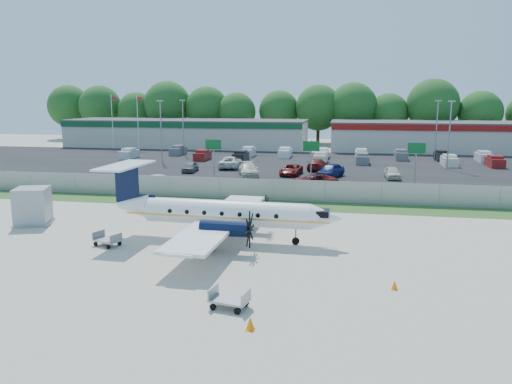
% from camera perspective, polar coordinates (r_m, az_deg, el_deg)
% --- Properties ---
extents(ground, '(170.00, 170.00, 0.00)m').
position_cam_1_polar(ground, '(33.52, -1.87, -5.77)').
color(ground, '#BEB4A1').
rests_on(ground, ground).
extents(grass_verge, '(170.00, 4.00, 0.02)m').
position_cam_1_polar(grass_verge, '(44.95, 1.39, -1.46)').
color(grass_verge, '#2D561E').
rests_on(grass_verge, ground).
extents(access_road, '(170.00, 8.00, 0.02)m').
position_cam_1_polar(access_road, '(51.73, 2.61, 0.17)').
color(access_road, black).
rests_on(access_road, ground).
extents(parking_lot, '(170.00, 32.00, 0.02)m').
position_cam_1_polar(parking_lot, '(72.34, 4.89, 3.20)').
color(parking_lot, black).
rests_on(parking_lot, ground).
extents(perimeter_fence, '(120.00, 0.06, 1.99)m').
position_cam_1_polar(perimeter_fence, '(46.69, 1.78, 0.25)').
color(perimeter_fence, gray).
rests_on(perimeter_fence, ground).
extents(building_west, '(46.40, 12.40, 5.24)m').
position_cam_1_polar(building_west, '(98.58, -7.90, 6.69)').
color(building_west, beige).
rests_on(building_west, ground).
extents(building_east, '(44.40, 12.40, 5.24)m').
position_cam_1_polar(building_east, '(95.54, 22.07, 5.88)').
color(building_east, beige).
rests_on(building_east, ground).
extents(sign_left, '(1.80, 0.26, 5.00)m').
position_cam_1_polar(sign_left, '(56.60, -4.88, 4.75)').
color(sign_left, gray).
rests_on(sign_left, ground).
extents(sign_mid, '(1.80, 0.26, 5.00)m').
position_cam_1_polar(sign_mid, '(54.75, 6.33, 4.52)').
color(sign_mid, gray).
rests_on(sign_mid, ground).
extents(sign_right, '(1.80, 0.26, 5.00)m').
position_cam_1_polar(sign_right, '(55.07, 17.85, 4.10)').
color(sign_right, gray).
rests_on(sign_right, ground).
extents(flagpole_west, '(1.06, 0.12, 10.00)m').
position_cam_1_polar(flagpole_west, '(96.48, -16.07, 8.08)').
color(flagpole_west, white).
rests_on(flagpole_west, ground).
extents(flagpole_east, '(1.06, 0.12, 10.00)m').
position_cam_1_polar(flagpole_east, '(94.37, -13.32, 8.16)').
color(flagpole_east, white).
rests_on(flagpole_east, ground).
extents(light_pole_nw, '(0.90, 0.35, 9.09)m').
position_cam_1_polar(light_pole_nw, '(74.53, -10.81, 7.30)').
color(light_pole_nw, gray).
rests_on(light_pole_nw, ground).
extents(light_pole_ne, '(0.90, 0.35, 9.09)m').
position_cam_1_polar(light_pole_ne, '(70.74, 21.25, 6.59)').
color(light_pole_ne, gray).
rests_on(light_pole_ne, ground).
extents(light_pole_sw, '(0.90, 0.35, 9.09)m').
position_cam_1_polar(light_pole_sw, '(83.92, -8.34, 7.75)').
color(light_pole_sw, gray).
rests_on(light_pole_sw, ground).
extents(light_pole_se, '(0.90, 0.35, 9.09)m').
position_cam_1_polar(light_pole_se, '(80.57, 19.95, 7.10)').
color(light_pole_se, gray).
rests_on(light_pole_se, ground).
extents(tree_line, '(112.00, 6.00, 14.00)m').
position_cam_1_polar(tree_line, '(106.03, 6.71, 5.58)').
color(tree_line, '#1B5017').
rests_on(tree_line, ground).
extents(aircraft, '(16.01, 15.80, 4.98)m').
position_cam_1_polar(aircraft, '(33.57, -3.90, -2.37)').
color(aircraft, white).
rests_on(aircraft, ground).
extents(pushback_tug, '(2.35, 1.73, 1.24)m').
position_cam_1_polar(pushback_tug, '(36.94, -4.11, -3.26)').
color(pushback_tug, white).
rests_on(pushback_tug, ground).
extents(baggage_cart_near, '(1.95, 1.56, 0.89)m').
position_cam_1_polar(baggage_cart_near, '(34.03, -16.63, -5.24)').
color(baggage_cart_near, gray).
rests_on(baggage_cart_near, ground).
extents(baggage_cart_far, '(1.91, 1.36, 0.91)m').
position_cam_1_polar(baggage_cart_far, '(23.43, -3.06, -12.16)').
color(baggage_cart_far, gray).
rests_on(baggage_cart_far, ground).
extents(service_container, '(3.19, 3.19, 2.80)m').
position_cam_1_polar(service_container, '(41.55, -24.16, -1.60)').
color(service_container, '#A6A9AD').
rests_on(service_container, ground).
extents(cone_nose, '(0.34, 0.34, 0.48)m').
position_cam_1_polar(cone_nose, '(26.54, 15.55, -10.20)').
color(cone_nose, orange).
rests_on(cone_nose, ground).
extents(cone_port_wing, '(0.40, 0.40, 0.57)m').
position_cam_1_polar(cone_port_wing, '(21.50, -0.66, -14.80)').
color(cone_port_wing, orange).
rests_on(cone_port_wing, ground).
extents(cone_starboard_wing, '(0.34, 0.34, 0.48)m').
position_cam_1_polar(cone_starboard_wing, '(39.04, -1.50, -3.02)').
color(cone_starboard_wing, orange).
rests_on(cone_starboard_wing, ground).
extents(road_car_west, '(4.39, 1.83, 1.41)m').
position_cam_1_polar(road_car_west, '(53.87, -10.91, 0.40)').
color(road_car_west, beige).
rests_on(road_car_west, ground).
extents(road_car_mid, '(5.72, 3.87, 1.45)m').
position_cam_1_polar(road_car_mid, '(53.59, 6.54, 0.47)').
color(road_car_mid, maroon).
rests_on(road_car_mid, ground).
extents(parked_car_a, '(1.89, 4.08, 1.35)m').
position_cam_1_polar(parked_car_a, '(65.13, -7.52, 2.29)').
color(parked_car_a, '#595B5E').
rests_on(parked_car_a, ground).
extents(parked_car_b, '(3.62, 5.74, 1.55)m').
position_cam_1_polar(parked_car_b, '(61.55, -0.88, 1.88)').
color(parked_car_b, beige).
rests_on(parked_car_b, ground).
extents(parked_car_c, '(2.72, 5.04, 1.34)m').
position_cam_1_polar(parked_car_c, '(62.07, 4.03, 1.93)').
color(parked_car_c, maroon).
rests_on(parked_car_c, ground).
extents(parked_car_d, '(3.72, 5.35, 1.69)m').
position_cam_1_polar(parked_car_d, '(60.81, 8.49, 1.66)').
color(parked_car_d, navy).
rests_on(parked_car_d, ground).
extents(parked_car_e, '(1.88, 4.21, 1.41)m').
position_cam_1_polar(parked_car_e, '(61.46, 15.29, 1.49)').
color(parked_car_e, beige).
rests_on(parked_car_e, ground).
extents(parked_car_f, '(3.23, 5.99, 1.60)m').
position_cam_1_polar(parked_car_f, '(68.29, -2.94, 2.76)').
color(parked_car_f, silver).
rests_on(parked_car_f, ground).
extents(parked_car_g, '(2.66, 5.35, 1.49)m').
position_cam_1_polar(parked_car_g, '(66.92, 6.97, 2.53)').
color(parked_car_g, maroon).
rests_on(parked_car_g, ground).
extents(far_parking_rows, '(56.00, 10.00, 1.60)m').
position_cam_1_polar(far_parking_rows, '(77.28, 5.26, 3.67)').
color(far_parking_rows, gray).
rests_on(far_parking_rows, ground).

